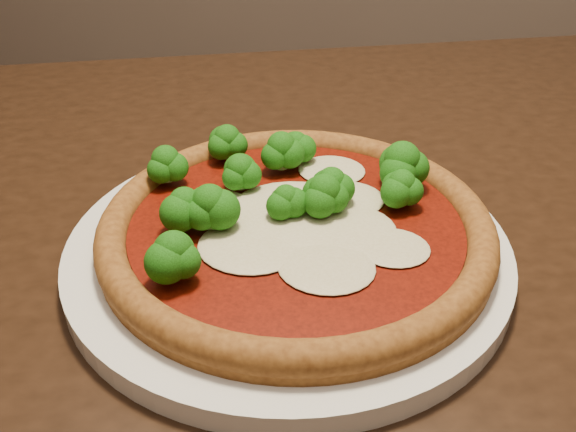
# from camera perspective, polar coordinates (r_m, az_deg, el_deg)

# --- Properties ---
(dining_table) EXTENTS (1.41, 1.22, 0.75)m
(dining_table) POSITION_cam_1_polar(r_m,az_deg,el_deg) (0.61, 2.37, -7.82)
(dining_table) COLOR black
(dining_table) RESTS_ON floor
(plate) EXTENTS (0.34, 0.34, 0.02)m
(plate) POSITION_cam_1_polar(r_m,az_deg,el_deg) (0.50, 0.00, -2.95)
(plate) COLOR silver
(plate) RESTS_ON dining_table
(pizza) EXTENTS (0.30, 0.30, 0.06)m
(pizza) POSITION_cam_1_polar(r_m,az_deg,el_deg) (0.49, 0.47, -0.23)
(pizza) COLOR brown
(pizza) RESTS_ON plate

